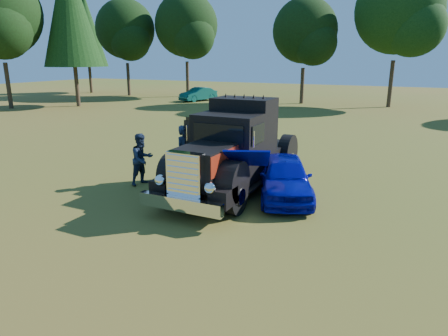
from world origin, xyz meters
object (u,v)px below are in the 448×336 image
diamond_t_truck (233,152)px  hotrod_coupe (284,177)px  distant_teal_car (198,94)px  spectator_far (142,159)px  spectator_near (185,153)px

diamond_t_truck → hotrod_coupe: (1.82, -0.04, -0.60)m
hotrod_coupe → distant_teal_car: (-17.36, 24.84, 0.02)m
spectator_far → hotrod_coupe: bearing=-64.1°
spectator_near → distant_teal_car: (-13.49, 24.54, -0.30)m
spectator_far → distant_teal_car: size_ratio=0.43×
spectator_far → distant_teal_car: bearing=41.2°
distant_teal_car → spectator_near: bearing=-42.9°
hotrod_coupe → diamond_t_truck: bearing=178.7°
diamond_t_truck → distant_teal_car: bearing=122.1°
spectator_far → distant_teal_car: (-12.49, 25.75, -0.21)m
diamond_t_truck → distant_teal_car: diamond_t_truck is taller
hotrod_coupe → spectator_far: 4.95m
spectator_near → spectator_far: spectator_near is taller
diamond_t_truck → spectator_near: diamond_t_truck is taller
hotrod_coupe → spectator_far: (-4.87, -0.90, 0.23)m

